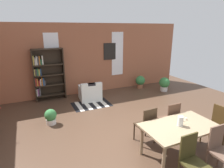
{
  "coord_description": "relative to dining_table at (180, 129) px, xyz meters",
  "views": [
    {
      "loc": [
        -2.37,
        -3.48,
        2.74
      ],
      "look_at": [
        -0.04,
        1.58,
        1.08
      ],
      "focal_mm": 30.35,
      "sensor_mm": 36.0,
      "label": 1
    }
  ],
  "objects": [
    {
      "name": "ground_plane",
      "position": [
        -0.46,
        0.81,
        -0.65
      ],
      "size": [
        10.84,
        10.84,
        0.0
      ],
      "primitive_type": "plane",
      "color": "#4E3728"
    },
    {
      "name": "back_wall_brick",
      "position": [
        -0.46,
        5.04,
        0.82
      ],
      "size": [
        9.05,
        0.12,
        2.94
      ],
      "primitive_type": "cube",
      "color": "#A25D40",
      "rests_on": "ground"
    },
    {
      "name": "window_pane_0",
      "position": [
        -1.87,
        4.97,
        0.96
      ],
      "size": [
        0.55,
        0.02,
        1.91
      ],
      "primitive_type": "cube",
      "color": "white"
    },
    {
      "name": "window_pane_1",
      "position": [
        0.95,
        4.97,
        0.96
      ],
      "size": [
        0.55,
        0.02,
        1.91
      ],
      "primitive_type": "cube",
      "color": "white"
    },
    {
      "name": "dining_table",
      "position": [
        0.0,
        0.0,
        0.0
      ],
      "size": [
        1.61,
        0.94,
        0.74
      ],
      "color": "#947D5E",
      "rests_on": "ground"
    },
    {
      "name": "vase_on_table",
      "position": [
        -0.01,
        -0.0,
        0.2
      ],
      "size": [
        0.12,
        0.12,
        0.22
      ],
      "primitive_type": "cylinder",
      "color": "silver",
      "rests_on": "dining_table"
    },
    {
      "name": "tealight_candle_0",
      "position": [
        0.32,
        0.16,
        0.11
      ],
      "size": [
        0.04,
        0.04,
        0.04
      ],
      "primitive_type": "cylinder",
      "color": "silver",
      "rests_on": "dining_table"
    },
    {
      "name": "tealight_candle_1",
      "position": [
        0.19,
        0.14,
        0.11
      ],
      "size": [
        0.04,
        0.04,
        0.05
      ],
      "primitive_type": "cylinder",
      "color": "silver",
      "rests_on": "dining_table"
    },
    {
      "name": "dining_chair_far_right",
      "position": [
        0.36,
        0.7,
        -0.14
      ],
      "size": [
        0.4,
        0.4,
        0.95
      ],
      "color": "brown",
      "rests_on": "ground"
    },
    {
      "name": "dining_chair_head_right",
      "position": [
        1.18,
        0.01,
        -0.14
      ],
      "size": [
        0.43,
        0.43,
        0.95
      ],
      "color": "#402D14",
      "rests_on": "ground"
    },
    {
      "name": "dining_chair_far_left",
      "position": [
        -0.36,
        0.7,
        -0.14
      ],
      "size": [
        0.42,
        0.42,
        0.95
      ],
      "color": "#37281A",
      "rests_on": "ground"
    },
    {
      "name": "dining_chair_near_right",
      "position": [
        0.36,
        -0.7,
        -0.14
      ],
      "size": [
        0.41,
        0.41,
        0.95
      ],
      "color": "brown",
      "rests_on": "ground"
    },
    {
      "name": "dining_chair_near_left",
      "position": [
        -0.36,
        -0.7,
        -0.14
      ],
      "size": [
        0.4,
        0.4,
        0.95
      ],
      "color": "#373115",
      "rests_on": "ground"
    },
    {
      "name": "bookshelf_tall",
      "position": [
        -2.17,
        4.8,
        0.38
      ],
      "size": [
        1.14,
        0.29,
        2.0
      ],
      "color": "#2D2319",
      "rests_on": "ground"
    },
    {
      "name": "armchair_white",
      "position": [
        -0.67,
        4.08,
        -0.37
      ],
      "size": [
        0.87,
        0.87,
        0.75
      ],
      "color": "white",
      "rests_on": "ground"
    },
    {
      "name": "potted_plant_by_shelf",
      "position": [
        1.96,
        4.56,
        -0.32
      ],
      "size": [
        0.44,
        0.44,
        0.58
      ],
      "color": "#9E6042",
      "rests_on": "ground"
    },
    {
      "name": "potted_plant_corner",
      "position": [
        2.69,
        3.72,
        -0.31
      ],
      "size": [
        0.47,
        0.47,
        0.63
      ],
      "color": "silver",
      "rests_on": "ground"
    },
    {
      "name": "potted_plant_window",
      "position": [
        -2.36,
        2.67,
        -0.41
      ],
      "size": [
        0.35,
        0.35,
        0.46
      ],
      "color": "silver",
      "rests_on": "ground"
    },
    {
      "name": "striped_rug",
      "position": [
        -0.79,
        3.59,
        -0.65
      ],
      "size": [
        1.38,
        0.94,
        0.01
      ],
      "color": "black",
      "rests_on": "ground"
    },
    {
      "name": "framed_picture",
      "position": [
        0.57,
        4.96,
        1.09
      ],
      "size": [
        0.56,
        0.03,
        0.72
      ],
      "primitive_type": "cube",
      "color": "black"
    }
  ]
}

